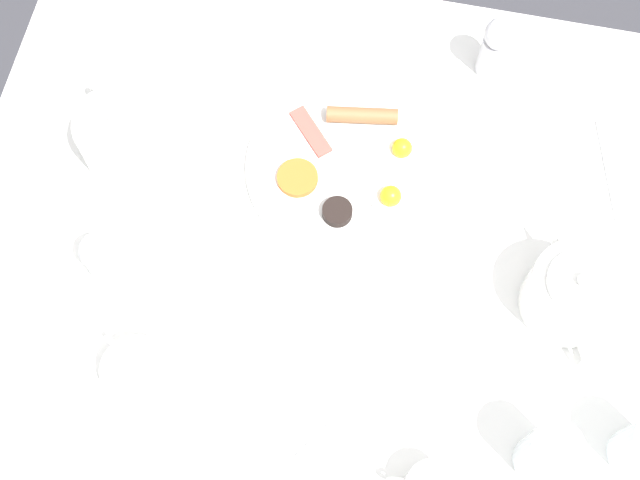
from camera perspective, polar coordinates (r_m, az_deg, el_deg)
name	(u,v)px	position (r m, az deg, el deg)	size (l,w,h in m)	color
ground_plane	(320,365)	(1.98, 0.00, -8.01)	(8.00, 8.00, 0.00)	#333338
table	(320,262)	(1.35, 0.00, -1.43)	(1.07, 0.92, 0.72)	white
breakfast_plate	(351,166)	(1.33, 2.01, 4.73)	(0.31, 0.31, 0.04)	white
teapot_near	(572,295)	(1.26, 15.85, -3.40)	(0.13, 0.20, 0.12)	white
teapot_far	(122,136)	(1.34, -12.56, 6.50)	(0.15, 0.17, 0.12)	white
teacup_with_saucer_left	(26,288)	(1.30, -18.33, -2.93)	(0.14, 0.14, 0.06)	white
teacup_with_saucer_right	(139,374)	(1.23, -11.51, -8.41)	(0.14, 0.14, 0.06)	white
water_glass_tall	(547,454)	(1.19, 14.35, -13.10)	(0.07, 0.07, 0.12)	white
pepper_grinder	(102,259)	(1.25, -13.75, -1.19)	(0.05, 0.05, 0.12)	#BCBCC1
salt_grinder	(497,46)	(1.40, 11.25, 12.05)	(0.05, 0.05, 0.12)	#BCBCC1
fork_by_plate	(610,170)	(1.40, 18.06, 4.25)	(0.06, 0.17, 0.00)	silver
knife_by_plate	(281,477)	(1.21, -2.51, -14.93)	(0.12, 0.17, 0.00)	silver
spoon_for_tea	(104,4)	(1.53, -13.63, 14.45)	(0.03, 0.17, 0.00)	silver
fork_spare	(226,45)	(1.45, -6.01, 12.33)	(0.15, 0.12, 0.00)	silver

